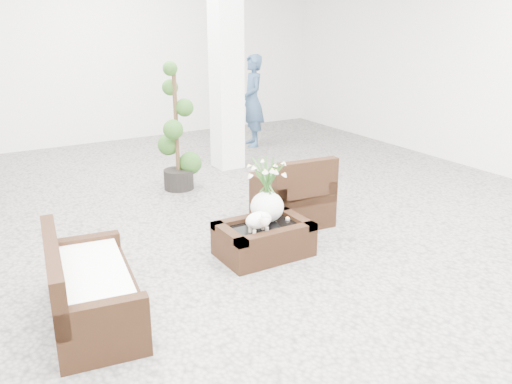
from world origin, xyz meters
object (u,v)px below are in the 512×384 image
armchair (292,188)px  topiary (176,128)px  loveseat (92,280)px  coffee_table (264,241)px

armchair → topiary: (-0.65, 1.82, 0.45)m
armchair → topiary: 1.98m
armchair → loveseat: armchair is taller
armchair → topiary: size_ratio=0.48×
coffee_table → loveseat: loveseat is taller
coffee_table → topiary: bearing=87.5°
coffee_table → armchair: (0.76, 0.62, 0.25)m
coffee_table → armchair: bearing=39.0°
coffee_table → topiary: (0.11, 2.43, 0.70)m
armchair → loveseat: bearing=26.4°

